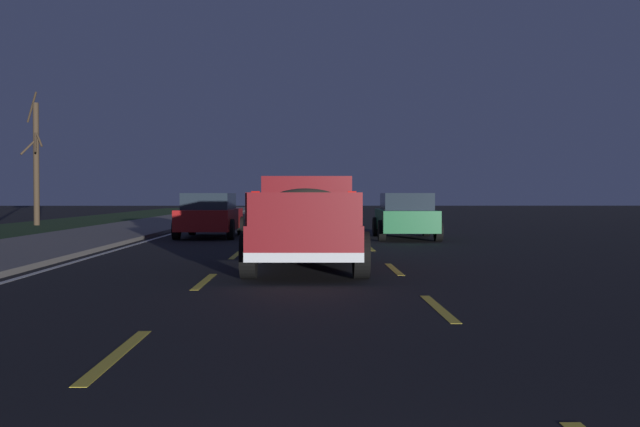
# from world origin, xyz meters

# --- Properties ---
(ground) EXTENTS (144.00, 144.00, 0.00)m
(ground) POSITION_xyz_m (27.00, 0.00, 0.00)
(ground) COLOR black
(sidewalk_shoulder) EXTENTS (108.00, 4.00, 0.12)m
(sidewalk_shoulder) POSITION_xyz_m (27.00, 7.45, 0.06)
(sidewalk_shoulder) COLOR slate
(sidewalk_shoulder) RESTS_ON ground
(lane_markings) EXTENTS (108.57, 7.04, 0.01)m
(lane_markings) POSITION_xyz_m (30.05, 3.09, 0.00)
(lane_markings) COLOR yellow
(lane_markings) RESTS_ON ground
(pickup_truck) EXTENTS (5.45, 2.33, 1.87)m
(pickup_truck) POSITION_xyz_m (13.81, -0.00, 0.98)
(pickup_truck) COLOR maroon
(pickup_truck) RESTS_ON ground
(sedan_tan) EXTENTS (4.44, 2.09, 1.54)m
(sedan_tan) POSITION_xyz_m (26.42, 0.11, 0.78)
(sedan_tan) COLOR #9E845B
(sedan_tan) RESTS_ON ground
(sedan_green) EXTENTS (4.45, 2.10, 1.54)m
(sedan_green) POSITION_xyz_m (23.98, -3.32, 0.78)
(sedan_green) COLOR #14592D
(sedan_green) RESTS_ON ground
(sedan_red) EXTENTS (4.44, 2.08, 1.54)m
(sedan_red) POSITION_xyz_m (24.98, 3.40, 0.78)
(sedan_red) COLOR maroon
(sedan_red) RESTS_ON ground
(bare_tree_far) EXTENTS (1.84, 1.21, 6.48)m
(bare_tree_far) POSITION_xyz_m (35.33, 13.15, 3.12)
(bare_tree_far) COLOR #423323
(bare_tree_far) RESTS_ON ground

